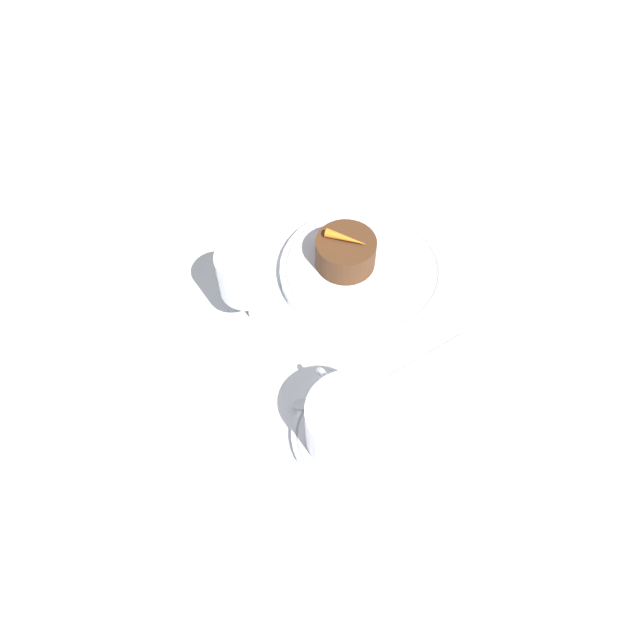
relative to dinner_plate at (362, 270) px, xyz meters
The scene contains 9 objects.
ground_plane 0.02m from the dinner_plate, 135.57° to the left, with size 3.00×3.00×0.00m, color white.
dinner_plate is the anchor object (origin of this frame).
saucer 0.25m from the dinner_plate, 145.78° to the left, with size 0.13×0.13×0.01m.
coffee_cup 0.25m from the dinner_plate, 145.96° to the left, with size 0.13×0.10×0.07m.
spoon 0.21m from the dinner_plate, 139.89° to the left, with size 0.06×0.11×0.00m.
wine_glass 0.18m from the dinner_plate, 88.55° to the left, with size 0.07×0.07×0.12m.
fork 0.17m from the dinner_plate, 165.53° to the left, with size 0.03×0.17×0.01m.
dessert_cake 0.03m from the dinner_plate, 31.80° to the left, with size 0.08×0.08×0.04m.
carrot_garnish 0.06m from the dinner_plate, 31.80° to the left, with size 0.05×0.05×0.01m.
Camera 1 is at (-0.44, 0.29, 0.67)m, focal length 35.00 mm.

